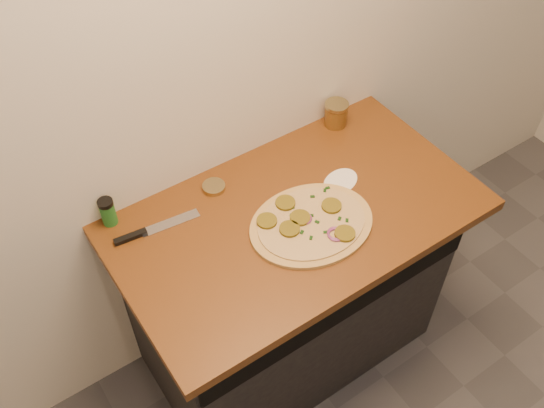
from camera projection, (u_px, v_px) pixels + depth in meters
cabinet at (288, 288)px, 2.33m from camera, size 1.10×0.60×0.86m
countertop at (296, 216)px, 1.98m from camera, size 1.20×0.70×0.04m
pizza at (311, 223)px, 1.92m from camera, size 0.43×0.43×0.03m
chefs_knife at (150, 230)px, 1.91m from camera, size 0.28×0.06×0.02m
mason_jar_lid at (214, 187)px, 2.03m from camera, size 0.10×0.10×0.02m
salsa_jar at (336, 114)px, 2.22m from camera, size 0.09×0.09×0.10m
spice_shaker at (108, 212)px, 1.90m from camera, size 0.05×0.05×0.10m
flour_spill at (340, 181)px, 2.06m from camera, size 0.17×0.17×0.00m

